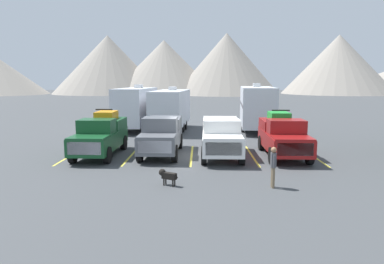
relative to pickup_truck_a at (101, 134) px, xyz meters
The scene contains 16 objects.
ground_plane 5.32m from the pickup_truck_a, ahead, with size 240.00×240.00×0.00m, color #3F4244.
pickup_truck_a is the anchor object (origin of this frame).
pickup_truck_b 3.46m from the pickup_truck_a, ahead, with size 2.20×5.55×2.21m.
pickup_truck_c 6.86m from the pickup_truck_a, ahead, with size 2.27×5.46×2.15m.
pickup_truck_d 10.34m from the pickup_truck_a, ahead, with size 2.25×5.44×2.56m.
lot_stripe_a 2.08m from the pickup_truck_a, behind, with size 0.12×5.50×0.01m, color gold.
lot_stripe_b 2.10m from the pickup_truck_a, ahead, with size 0.12×5.50×0.01m, color gold.
lot_stripe_c 5.32m from the pickup_truck_a, ahead, with size 0.12×5.50×0.01m, color gold.
lot_stripe_d 8.71m from the pickup_truck_a, ahead, with size 0.12×5.50×0.01m, color gold.
lot_stripe_e 12.13m from the pickup_truck_a, ahead, with size 0.12×5.50×0.01m, color gold.
camper_trailer_a 10.21m from the pickup_truck_a, 88.94° to the left, with size 2.90×8.06×3.86m.
camper_trailer_b 10.25m from the pickup_truck_a, 71.84° to the left, with size 3.05×8.44×3.68m.
camper_trailer_c 14.33m from the pickup_truck_a, 43.34° to the left, with size 3.18×8.55×3.96m.
person_a 10.49m from the pickup_truck_a, 34.97° to the right, with size 0.23×0.37×1.66m.
dog 7.27m from the pickup_truck_a, 53.47° to the right, with size 0.83×0.54×0.66m.
mountain_ridge 86.66m from the pickup_truck_a, 82.08° to the left, with size 153.63×46.07×17.06m.
Camera 1 is at (0.49, -19.74, 4.34)m, focal length 33.19 mm.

